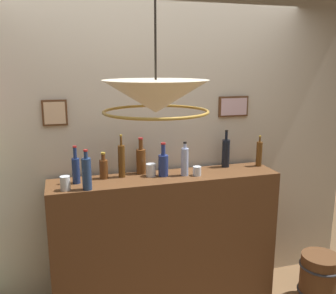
{
  "coord_description": "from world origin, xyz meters",
  "views": [
    {
      "loc": [
        -0.78,
        -1.86,
        2.02
      ],
      "look_at": [
        0.0,
        0.78,
        1.4
      ],
      "focal_mm": 39.39,
      "sensor_mm": 36.0,
      "label": 1
    }
  ],
  "objects": [
    {
      "name": "panelled_rear_partition",
      "position": [
        0.0,
        1.1,
        1.51
      ],
      "size": [
        3.72,
        0.15,
        2.86
      ],
      "color": "beige",
      "rests_on": "ground"
    },
    {
      "name": "bar_shelf_unit",
      "position": [
        0.0,
        0.83,
        0.57
      ],
      "size": [
        1.84,
        0.37,
        1.15
      ],
      "primitive_type": "cube",
      "color": "brown",
      "rests_on": "ground"
    },
    {
      "name": "liquor_bottle_brandy",
      "position": [
        -0.34,
        0.92,
        1.28
      ],
      "size": [
        0.05,
        0.05,
        0.34
      ],
      "color": "#593613",
      "rests_on": "bar_shelf_unit"
    },
    {
      "name": "liquor_bottle_whiskey",
      "position": [
        -0.48,
        0.92,
        1.23
      ],
      "size": [
        0.07,
        0.07,
        0.21
      ],
      "color": "#5E3315",
      "rests_on": "bar_shelf_unit"
    },
    {
      "name": "liquor_bottle_rye",
      "position": [
        -0.69,
        0.86,
        1.26
      ],
      "size": [
        0.06,
        0.06,
        0.29
      ],
      "color": "navy",
      "rests_on": "bar_shelf_unit"
    },
    {
      "name": "liquor_bottle_bourbon",
      "position": [
        0.15,
        0.82,
        1.26
      ],
      "size": [
        0.06,
        0.06,
        0.27
      ],
      "color": "#A3B3DC",
      "rests_on": "bar_shelf_unit"
    },
    {
      "name": "liquor_bottle_rum",
      "position": [
        -0.62,
        0.69,
        1.27
      ],
      "size": [
        0.07,
        0.07,
        0.29
      ],
      "color": "navy",
      "rests_on": "bar_shelf_unit"
    },
    {
      "name": "liquor_bottle_amaro",
      "position": [
        -0.17,
        0.97,
        1.26
      ],
      "size": [
        0.08,
        0.08,
        0.3
      ],
      "color": "#5D3415",
      "rests_on": "bar_shelf_unit"
    },
    {
      "name": "liquor_bottle_mezcal",
      "position": [
        0.57,
        0.96,
        1.27
      ],
      "size": [
        0.07,
        0.07,
        0.32
      ],
      "color": "black",
      "rests_on": "bar_shelf_unit"
    },
    {
      "name": "liquor_bottle_vodka",
      "position": [
        0.86,
        0.9,
        1.26
      ],
      "size": [
        0.05,
        0.05,
        0.27
      ],
      "color": "brown",
      "rests_on": "bar_shelf_unit"
    },
    {
      "name": "liquor_bottle_tequila",
      "position": [
        -0.02,
        0.85,
        1.24
      ],
      "size": [
        0.08,
        0.08,
        0.27
      ],
      "color": "navy",
      "rests_on": "bar_shelf_unit"
    },
    {
      "name": "glass_tumbler_rocks",
      "position": [
        -0.12,
        0.88,
        1.2
      ],
      "size": [
        0.08,
        0.08,
        0.1
      ],
      "color": "silver",
      "rests_on": "bar_shelf_unit"
    },
    {
      "name": "glass_tumbler_highball",
      "position": [
        0.24,
        0.79,
        1.18
      ],
      "size": [
        0.07,
        0.07,
        0.07
      ],
      "color": "silver",
      "rests_on": "bar_shelf_unit"
    },
    {
      "name": "glass_tumbler_shot",
      "position": [
        -0.77,
        0.72,
        1.2
      ],
      "size": [
        0.07,
        0.07,
        0.1
      ],
      "color": "silver",
      "rests_on": "bar_shelf_unit"
    },
    {
      "name": "pendant_lamp",
      "position": [
        -0.28,
        0.05,
        1.84
      ],
      "size": [
        0.57,
        0.57,
        0.59
      ],
      "color": "#EFE5C6"
    },
    {
      "name": "wooden_barrel",
      "position": [
        1.27,
        0.5,
        0.21
      ],
      "size": [
        0.35,
        0.35,
        0.43
      ],
      "color": "brown",
      "rests_on": "ground"
    }
  ]
}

